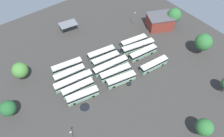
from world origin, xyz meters
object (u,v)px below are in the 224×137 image
Objects in this scene: bus_row0_slot4 at (154,65)px; tree_northwest at (204,42)px; maintenance_shelter at (68,24)px; bus_row1_slot4 at (121,79)px; bus_row2_slot0 at (67,66)px; bus_row2_slot4 at (82,96)px; tree_west_edge at (20,70)px; tree_east_edge at (174,15)px; bus_row0_slot2 at (143,53)px; bus_row1_slot3 at (115,72)px; tree_northeast at (8,108)px; bus_row2_slot2 at (74,81)px; depot_building at (160,21)px; bus_row1_slot0 at (101,53)px; bus_row0_slot1 at (138,47)px; bus_row2_slot1 at (70,74)px; bus_row0_slot0 at (134,41)px; bus_row2_slot3 at (78,88)px; lamp_post_far_corner at (134,18)px; bus_row1_slot2 at (111,66)px; bus_row1_slot1 at (106,59)px.

tree_northwest is (-21.65, 6.06, 4.73)m from bus_row0_slot4.
bus_row1_slot4 is at bearing 90.62° from maintenance_shelter.
bus_row2_slot0 is 1.04× the size of bus_row2_slot4.
tree_west_edge is 72.29m from tree_east_edge.
bus_row0_slot2 and bus_row1_slot3 have the same top height.
tree_west_edge is 16.30m from tree_northeast.
bus_row2_slot2 is 51.28m from depot_building.
bus_row1_slot0 is at bearing -97.55° from bus_row1_slot4.
bus_row0_slot1 and bus_row0_slot4 have the same top height.
bus_row2_slot2 is (0.58, 4.03, 0.00)m from bus_row2_slot1.
bus_row2_slot0 is at bearing -35.78° from bus_row0_slot4.
bus_row0_slot0 is at bearing -99.85° from bus_row0_slot1.
bus_row1_slot0 is at bearing -1.12° from depot_building.
bus_row2_slot3 is 46.00m from lamp_post_far_corner.
bus_row0_slot4 is 1.24× the size of tree_northwest.
bus_row2_slot3 is at bearing 65.63° from maintenance_shelter.
bus_row1_slot3 is 35.30m from maintenance_shelter.
depot_building is 1.91× the size of tree_northeast.
bus_row0_slot2 is 32.22m from bus_row2_slot4.
bus_row0_slot2 is at bearing 156.42° from bus_row2_slot0.
tree_east_edge is at bearing -173.93° from bus_row1_slot2.
bus_row1_slot3 and bus_row2_slot3 have the same top height.
bus_row2_slot1 is (31.64, -4.60, -0.00)m from bus_row0_slot1.
bus_row0_slot0 is at bearing 125.38° from maintenance_shelter.
bus_row2_slot0 is at bearing -6.25° from tree_east_edge.
depot_building is 1.67× the size of maintenance_shelter.
depot_building is at bearing -168.08° from bus_row1_slot2.
tree_east_edge reaches higher than maintenance_shelter.
bus_row0_slot1 is at bearing -167.86° from bus_row2_slot4.
bus_row2_slot1 is at bearing 61.02° from maintenance_shelter.
tree_northwest is 21.11m from tree_east_edge.
bus_row1_slot4 is 0.98× the size of bus_row2_slot4.
bus_row1_slot1 and bus_row2_slot4 have the same top height.
bus_row2_slot0 is 1.69× the size of lamp_post_far_corner.
bus_row0_slot1 is at bearing -99.64° from bus_row0_slot4.
bus_row1_slot1 and bus_row1_slot4 have the same top height.
bus_row0_slot2 and bus_row1_slot4 have the same top height.
bus_row0_slot4 and bus_row1_slot1 have the same top height.
bus_row0_slot0 is 33.96m from bus_row2_slot3.
bus_row2_slot2 is 1.03× the size of depot_building.
bus_row1_slot3 is at bearing 18.32° from bus_row0_slot1.
tree_east_edge reaches higher than bus_row2_slot0.
tree_east_edge is (-57.67, -9.75, 4.32)m from bus_row2_slot4.
bus_row1_slot1 is 8.00m from bus_row1_slot3.
bus_row2_slot0 is 8.31m from bus_row2_slot2.
maintenance_shelter is at bearing -116.42° from bus_row2_slot2.
bus_row1_slot4 is 0.96× the size of bus_row2_slot3.
bus_row2_slot4 is 53.37m from depot_building.
bus_row2_slot3 is at bearing 128.04° from tree_west_edge.
bus_row2_slot1 is at bearing -8.28° from bus_row0_slot1.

